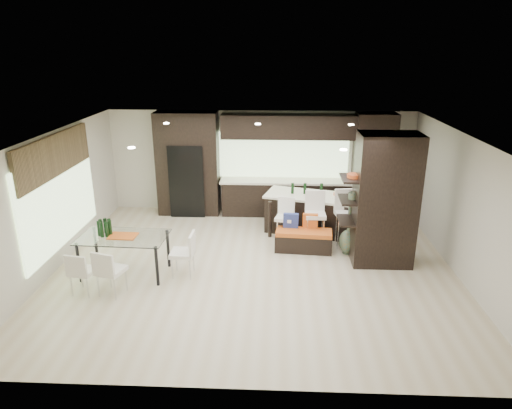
{
  "coord_description": "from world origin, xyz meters",
  "views": [
    {
      "loc": [
        0.41,
        -8.35,
        4.29
      ],
      "look_at": [
        0.0,
        0.6,
        1.15
      ],
      "focal_mm": 32.0,
      "sensor_mm": 36.0,
      "label": 1
    }
  ],
  "objects_px": {
    "kitchen_island": "(312,213)",
    "stool_right": "(346,224)",
    "chair_near": "(111,274)",
    "chair_end": "(183,256)",
    "chair_far": "(83,274)",
    "stool_mid": "(315,224)",
    "floor_vase": "(349,230)",
    "bench": "(304,241)",
    "dining_table": "(125,255)",
    "stool_left": "(284,226)"
  },
  "relations": [
    {
      "from": "stool_mid",
      "to": "bench",
      "type": "xyz_separation_m",
      "value": [
        -0.26,
        -0.31,
        -0.26
      ]
    },
    {
      "from": "floor_vase",
      "to": "chair_near",
      "type": "distance_m",
      "value": 4.91
    },
    {
      "from": "stool_left",
      "to": "chair_near",
      "type": "xyz_separation_m",
      "value": [
        -3.14,
        -2.36,
        -0.02
      ]
    },
    {
      "from": "kitchen_island",
      "to": "stool_right",
      "type": "distance_m",
      "value": 1.06
    },
    {
      "from": "kitchen_island",
      "to": "chair_far",
      "type": "xyz_separation_m",
      "value": [
        -4.34,
        -3.12,
        -0.08
      ]
    },
    {
      "from": "stool_mid",
      "to": "dining_table",
      "type": "relative_size",
      "value": 0.6
    },
    {
      "from": "stool_right",
      "to": "chair_far",
      "type": "height_order",
      "value": "stool_right"
    },
    {
      "from": "stool_right",
      "to": "dining_table",
      "type": "xyz_separation_m",
      "value": [
        -4.51,
        -1.55,
        -0.12
      ]
    },
    {
      "from": "kitchen_island",
      "to": "bench",
      "type": "distance_m",
      "value": 1.16
    },
    {
      "from": "chair_near",
      "to": "stool_mid",
      "type": "bearing_deg",
      "value": 47.84
    },
    {
      "from": "floor_vase",
      "to": "chair_near",
      "type": "relative_size",
      "value": 1.33
    },
    {
      "from": "floor_vase",
      "to": "dining_table",
      "type": "height_order",
      "value": "floor_vase"
    },
    {
      "from": "stool_mid",
      "to": "chair_far",
      "type": "relative_size",
      "value": 1.31
    },
    {
      "from": "stool_mid",
      "to": "floor_vase",
      "type": "relative_size",
      "value": 0.91
    },
    {
      "from": "bench",
      "to": "dining_table",
      "type": "xyz_separation_m",
      "value": [
        -3.56,
        -1.25,
        0.17
      ]
    },
    {
      "from": "stool_right",
      "to": "bench",
      "type": "distance_m",
      "value": 1.03
    },
    {
      "from": "floor_vase",
      "to": "chair_far",
      "type": "relative_size",
      "value": 1.43
    },
    {
      "from": "dining_table",
      "to": "chair_near",
      "type": "distance_m",
      "value": 0.77
    },
    {
      "from": "chair_far",
      "to": "chair_end",
      "type": "relative_size",
      "value": 0.93
    },
    {
      "from": "floor_vase",
      "to": "kitchen_island",
      "type": "bearing_deg",
      "value": 119.89
    },
    {
      "from": "bench",
      "to": "chair_near",
      "type": "height_order",
      "value": "chair_near"
    },
    {
      "from": "stool_left",
      "to": "stool_mid",
      "type": "height_order",
      "value": "stool_mid"
    },
    {
      "from": "dining_table",
      "to": "chair_far",
      "type": "xyz_separation_m",
      "value": [
        -0.52,
        -0.76,
        -0.02
      ]
    },
    {
      "from": "kitchen_island",
      "to": "dining_table",
      "type": "distance_m",
      "value": 4.49
    },
    {
      "from": "bench",
      "to": "chair_end",
      "type": "xyz_separation_m",
      "value": [
        -2.42,
        -1.25,
        0.17
      ]
    },
    {
      "from": "kitchen_island",
      "to": "floor_vase",
      "type": "height_order",
      "value": "floor_vase"
    },
    {
      "from": "stool_mid",
      "to": "stool_right",
      "type": "xyz_separation_m",
      "value": [
        0.68,
        -0.01,
        0.02
      ]
    },
    {
      "from": "stool_right",
      "to": "floor_vase",
      "type": "relative_size",
      "value": 0.95
    },
    {
      "from": "stool_mid",
      "to": "chair_end",
      "type": "distance_m",
      "value": 3.11
    },
    {
      "from": "stool_left",
      "to": "bench",
      "type": "xyz_separation_m",
      "value": [
        0.42,
        -0.34,
        -0.2
      ]
    },
    {
      "from": "stool_left",
      "to": "chair_far",
      "type": "relative_size",
      "value": 1.14
    },
    {
      "from": "bench",
      "to": "floor_vase",
      "type": "relative_size",
      "value": 1.13
    },
    {
      "from": "chair_far",
      "to": "stool_right",
      "type": "bearing_deg",
      "value": 34.53
    },
    {
      "from": "stool_mid",
      "to": "dining_table",
      "type": "xyz_separation_m",
      "value": [
        -3.82,
        -1.56,
        -0.1
      ]
    },
    {
      "from": "stool_mid",
      "to": "bench",
      "type": "bearing_deg",
      "value": -131.38
    },
    {
      "from": "dining_table",
      "to": "stool_mid",
      "type": "bearing_deg",
      "value": 24.68
    },
    {
      "from": "chair_near",
      "to": "chair_far",
      "type": "bearing_deg",
      "value": -165.4
    },
    {
      "from": "bench",
      "to": "floor_vase",
      "type": "bearing_deg",
      "value": -1.09
    },
    {
      "from": "dining_table",
      "to": "chair_far",
      "type": "bearing_deg",
      "value": -122.16
    },
    {
      "from": "dining_table",
      "to": "chair_near",
      "type": "height_order",
      "value": "chair_near"
    },
    {
      "from": "stool_right",
      "to": "dining_table",
      "type": "bearing_deg",
      "value": -170.83
    },
    {
      "from": "chair_far",
      "to": "chair_end",
      "type": "distance_m",
      "value": 1.82
    },
    {
      "from": "bench",
      "to": "stool_left",
      "type": "bearing_deg",
      "value": 145.89
    },
    {
      "from": "chair_near",
      "to": "chair_end",
      "type": "xyz_separation_m",
      "value": [
        1.14,
        0.77,
        -0.0
      ]
    },
    {
      "from": "kitchen_island",
      "to": "bench",
      "type": "height_order",
      "value": "kitchen_island"
    },
    {
      "from": "bench",
      "to": "chair_far",
      "type": "bearing_deg",
      "value": -149.06
    },
    {
      "from": "dining_table",
      "to": "chair_far",
      "type": "distance_m",
      "value": 0.92
    },
    {
      "from": "stool_left",
      "to": "bench",
      "type": "distance_m",
      "value": 0.58
    },
    {
      "from": "floor_vase",
      "to": "chair_near",
      "type": "xyz_separation_m",
      "value": [
        -4.52,
        -1.93,
        -0.14
      ]
    },
    {
      "from": "stool_mid",
      "to": "chair_end",
      "type": "xyz_separation_m",
      "value": [
        -2.68,
        -1.56,
        -0.09
      ]
    }
  ]
}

